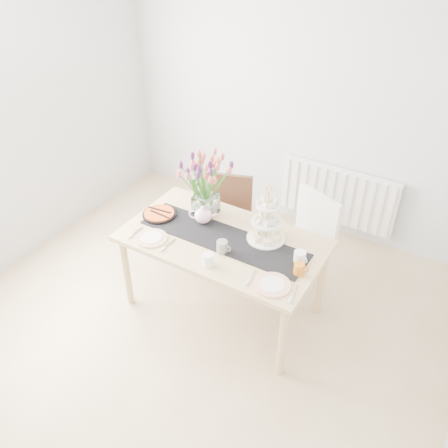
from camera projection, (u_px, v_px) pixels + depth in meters
The scene contains 16 objects.
room_shell at pixel (163, 218), 3.03m from camera, with size 4.50×4.50×4.50m.
radiator at pixel (338, 196), 4.84m from camera, with size 1.20×0.08×0.60m, color white.
dining_table at pixel (223, 246), 3.80m from camera, with size 1.60×0.90×0.75m.
chair_brown at pixel (228, 214), 4.49m from camera, with size 0.54×0.54×0.86m.
chair_white at pixel (305, 237), 4.11m from camera, with size 0.61×0.61×0.94m.
table_runner at pixel (223, 238), 3.76m from camera, with size 1.40×0.35×0.01m, color black.
tulip_vase at pixel (205, 177), 3.84m from camera, with size 0.65×0.65×0.56m.
cake_stand at pixel (267, 226), 3.67m from camera, with size 0.30×0.30×0.45m.
teapot at pixel (203, 216), 3.89m from camera, with size 0.23×0.19×0.15m, color white, non-canonical shape.
cream_jug at pixel (300, 257), 3.50m from camera, with size 0.09×0.09×0.09m, color white.
tart_tin at pixel (159, 214), 4.01m from camera, with size 0.29×0.29×0.03m.
mug_grey at pixel (222, 247), 3.59m from camera, with size 0.08×0.08×0.10m, color gray.
mug_white at pixel (208, 260), 3.47m from camera, with size 0.08×0.08×0.10m, color white.
mug_orange at pixel (299, 269), 3.39m from camera, with size 0.08×0.08×0.09m, color orange.
plate_left at pixel (152, 238), 3.75m from camera, with size 0.25×0.25×0.01m, color silver.
plate_right at pixel (272, 285), 3.31m from camera, with size 0.26×0.26×0.01m, color white.
Camera 1 is at (1.62, -1.93, 3.03)m, focal length 38.00 mm.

